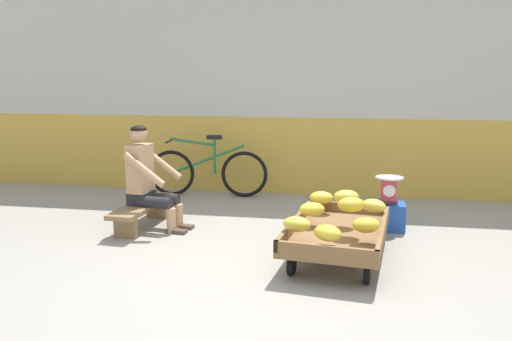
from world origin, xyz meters
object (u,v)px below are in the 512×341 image
Objects in this scene: banana_cart at (338,234)px; vendor_seated at (148,178)px; weighing_scale at (389,190)px; plastic_crate at (388,216)px; low_bench at (142,210)px; bicycle_near_left at (207,171)px.

banana_cart is 1.35× the size of vendor_seated.
weighing_scale is at bearing 61.99° from banana_cart.
plastic_crate is 1.20× the size of weighing_scale.
vendor_seated is (-2.07, 0.62, 0.33)m from banana_cart.
vendor_seated reaches higher than weighing_scale.
banana_cart reaches higher than low_bench.
low_bench is at bearing 163.70° from banana_cart.
low_bench is 0.38m from vendor_seated.
plastic_crate is (0.53, 0.99, -0.09)m from banana_cart.
banana_cart is 1.37× the size of low_bench.
bicycle_near_left is (-2.35, 1.18, 0.20)m from plastic_crate.
plastic_crate is 2.63m from bicycle_near_left.
weighing_scale is (2.69, 0.36, 0.25)m from low_bench.
bicycle_near_left is at bearing 130.01° from banana_cart.
vendor_seated reaches higher than plastic_crate.
vendor_seated is 3.80× the size of weighing_scale.
plastic_crate is at bearing 8.13° from vendor_seated.
plastic_crate is 0.22× the size of bicycle_near_left.
weighing_scale reaches higher than banana_cart.
vendor_seated reaches higher than banana_cart.
banana_cart is at bearing -16.67° from vendor_seated.
banana_cart is 1.14m from weighing_scale.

